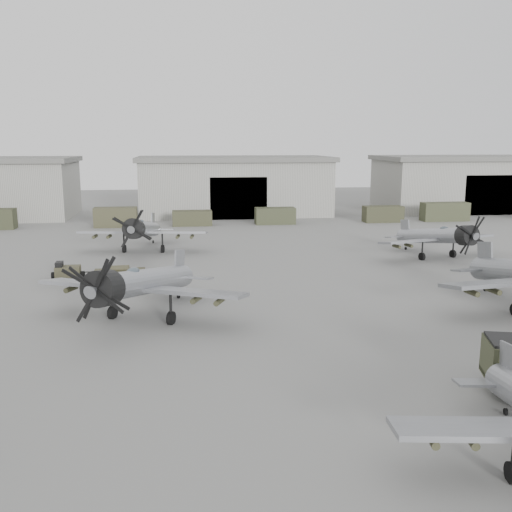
# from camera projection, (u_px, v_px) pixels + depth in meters

# --- Properties ---
(ground) EXTENTS (220.00, 220.00, 0.00)m
(ground) POSITION_uv_depth(u_px,v_px,m) (352.00, 369.00, 27.74)
(ground) COLOR slate
(ground) RESTS_ON ground
(hangar_center) EXTENTS (29.00, 14.80, 8.70)m
(hangar_center) POSITION_uv_depth(u_px,v_px,m) (234.00, 185.00, 87.12)
(hangar_center) COLOR #9E9D93
(hangar_center) RESTS_ON ground
(hangar_right) EXTENTS (29.00, 14.80, 8.70)m
(hangar_right) POSITION_uv_depth(u_px,v_px,m) (468.00, 183.00, 91.94)
(hangar_right) COLOR #9E9D93
(hangar_right) RESTS_ON ground
(support_truck_2) EXTENTS (5.46, 2.20, 2.55)m
(support_truck_2) POSITION_uv_depth(u_px,v_px,m) (116.00, 217.00, 73.99)
(support_truck_2) COLOR #403F2A
(support_truck_2) RESTS_ON ground
(support_truck_3) EXTENTS (5.17, 2.20, 1.96)m
(support_truck_3) POSITION_uv_depth(u_px,v_px,m) (192.00, 218.00, 75.30)
(support_truck_3) COLOR #3A3B26
(support_truck_3) RESTS_ON ground
(support_truck_4) EXTENTS (5.35, 2.20, 2.20)m
(support_truck_4) POSITION_uv_depth(u_px,v_px,m) (275.00, 216.00, 76.69)
(support_truck_4) COLOR #383C27
(support_truck_4) RESTS_ON ground
(support_truck_5) EXTENTS (5.37, 2.20, 2.20)m
(support_truck_5) POSITION_uv_depth(u_px,v_px,m) (383.00, 214.00, 78.61)
(support_truck_5) COLOR #373824
(support_truck_5) RESTS_ON ground
(support_truck_6) EXTENTS (6.53, 2.20, 2.58)m
(support_truck_6) POSITION_uv_depth(u_px,v_px,m) (445.00, 212.00, 79.71)
(support_truck_6) COLOR #3C402A
(support_truck_6) RESTS_ON ground
(aircraft_mid_1) EXTENTS (13.00, 11.78, 5.32)m
(aircraft_mid_1) POSITION_uv_depth(u_px,v_px,m) (139.00, 284.00, 34.58)
(aircraft_mid_1) COLOR gray
(aircraft_mid_1) RESTS_ON ground
(aircraft_far_0) EXTENTS (12.87, 11.58, 5.11)m
(aircraft_far_0) POSITION_uv_depth(u_px,v_px,m) (142.00, 230.00, 56.52)
(aircraft_far_0) COLOR #9A9CA2
(aircraft_far_0) RESTS_ON ground
(aircraft_far_1) EXTENTS (11.99, 10.79, 4.77)m
(aircraft_far_1) POSITION_uv_depth(u_px,v_px,m) (440.00, 236.00, 53.47)
(aircraft_far_1) COLOR #92949A
(aircraft_far_1) RESTS_ON ground
(tug_trailer) EXTENTS (7.13, 1.63, 1.43)m
(tug_trailer) POSITION_uv_depth(u_px,v_px,m) (88.00, 271.00, 46.33)
(tug_trailer) COLOR #413E2A
(tug_trailer) RESTS_ON ground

